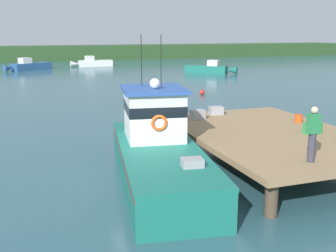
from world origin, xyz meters
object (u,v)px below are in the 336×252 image
object	(u,v)px
crate_stack_mid_dock	(197,114)
moored_boat_far_left	(29,66)
mooring_buoy_outer	(202,92)
crate_single_by_cleat	(216,111)
moored_boat_far_right	(93,63)
main_fishing_boat	(157,148)
crate_stack_near_edge	(313,128)
deckhand_by_the_boat	(313,133)
moored_boat_off_the_point	(210,69)
mooring_buoy_spare_mooring	(146,87)
bait_bucket	(299,118)

from	to	relation	value
crate_stack_mid_dock	moored_boat_far_left	xyz separation A→B (m)	(-6.13, 40.09, -0.85)
moored_boat_far_left	mooring_buoy_outer	distance (m)	29.32
crate_single_by_cleat	moored_boat_far_left	bearing A→B (deg)	100.53
crate_single_by_cleat	moored_boat_far_right	distance (m)	42.77
main_fishing_boat	mooring_buoy_outer	world-z (taller)	main_fishing_boat
crate_stack_near_edge	moored_boat_far_right	size ratio (longest dim) A/B	0.10
moored_boat_far_right	crate_stack_near_edge	bearing A→B (deg)	-89.53
moored_boat_far_left	crate_stack_mid_dock	bearing A→B (deg)	-81.31
deckhand_by_the_boat	mooring_buoy_outer	size ratio (longest dim) A/B	4.18
moored_boat_off_the_point	mooring_buoy_spare_mooring	distance (m)	15.26
bait_bucket	moored_boat_far_left	world-z (taller)	moored_boat_far_left
deckhand_by_the_boat	crate_stack_mid_dock	bearing A→B (deg)	96.28
crate_single_by_cleat	moored_boat_off_the_point	size ratio (longest dim) A/B	0.11
crate_stack_near_edge	moored_boat_off_the_point	xyz separation A→B (m)	(11.16, 32.67, -0.86)
moored_boat_far_right	moored_boat_far_left	world-z (taller)	moored_boat_far_left
crate_single_by_cleat	mooring_buoy_spare_mooring	distance (m)	17.85
main_fishing_boat	crate_stack_mid_dock	size ratio (longest dim) A/B	16.61
deckhand_by_the_boat	moored_boat_far_left	bearing A→B (deg)	98.35
crate_single_by_cleat	moored_boat_far_right	bearing A→B (deg)	88.13
deckhand_by_the_boat	mooring_buoy_outer	distance (m)	20.98
crate_single_by_cleat	crate_stack_mid_dock	xyz separation A→B (m)	(-1.21, -0.63, 0.02)
crate_single_by_cleat	crate_stack_near_edge	bearing A→B (deg)	-68.08
moored_boat_far_right	moored_boat_off_the_point	size ratio (longest dim) A/B	1.08
main_fishing_boat	moored_boat_off_the_point	size ratio (longest dim) A/B	1.80
main_fishing_boat	crate_stack_near_edge	size ratio (longest dim) A/B	16.61
bait_bucket	moored_boat_far_left	xyz separation A→B (m)	(-9.82, 42.13, -0.82)
deckhand_by_the_boat	mooring_buoy_spare_mooring	size ratio (longest dim) A/B	4.07
deckhand_by_the_boat	bait_bucket	bearing A→B (deg)	56.94
deckhand_by_the_boat	mooring_buoy_outer	world-z (taller)	deckhand_by_the_boat
crate_single_by_cleat	deckhand_by_the_boat	xyz separation A→B (m)	(-0.48, -7.23, 0.68)
moored_boat_far_left	main_fishing_boat	bearing A→B (deg)	-85.65
moored_boat_far_left	crate_stack_near_edge	bearing A→B (deg)	-78.26
crate_single_by_cleat	moored_boat_far_left	distance (m)	40.14
bait_bucket	moored_boat_far_right	xyz separation A→B (m)	(-1.09, 45.41, -0.85)
deckhand_by_the_boat	moored_boat_far_right	size ratio (longest dim) A/B	0.27
moored_boat_far_right	mooring_buoy_spare_mooring	distance (m)	25.04
main_fishing_boat	moored_boat_far_right	xyz separation A→B (m)	(5.45, 46.47, -0.49)
main_fishing_boat	mooring_buoy_spare_mooring	size ratio (longest dim) A/B	24.89
moored_boat_far_left	mooring_buoy_spare_mooring	size ratio (longest dim) A/B	15.20
main_fishing_boat	crate_stack_near_edge	bearing A→B (deg)	-6.81
crate_stack_near_edge	bait_bucket	size ratio (longest dim) A/B	1.76
mooring_buoy_spare_mooring	main_fishing_boat	bearing A→B (deg)	-105.53
bait_bucket	mooring_buoy_spare_mooring	size ratio (longest dim) A/B	0.85
crate_stack_mid_dock	mooring_buoy_spare_mooring	size ratio (longest dim) A/B	1.50
crate_stack_mid_dock	deckhand_by_the_boat	xyz separation A→B (m)	(0.73, -6.60, 0.66)
bait_bucket	moored_boat_far_right	distance (m)	45.43
bait_bucket	mooring_buoy_spare_mooring	xyz separation A→B (m)	(-0.58, 20.38, -1.17)
crate_stack_near_edge	crate_single_by_cleat	distance (m)	4.78
crate_stack_near_edge	crate_stack_mid_dock	bearing A→B (deg)	128.21
mooring_buoy_spare_mooring	crate_stack_mid_dock	bearing A→B (deg)	-99.64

